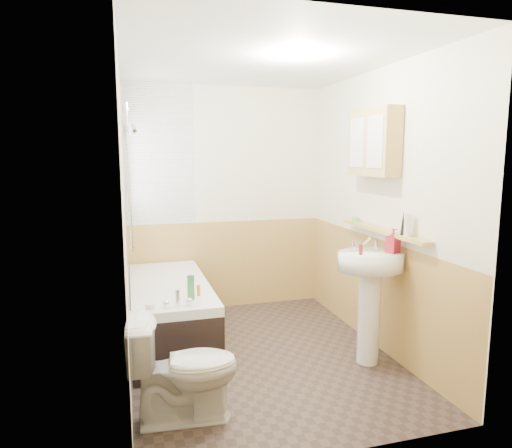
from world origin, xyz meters
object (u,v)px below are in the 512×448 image
Objects in this scene: pine_shelf at (383,231)px; medicine_cabinet at (374,142)px; sink at (370,284)px; toilet at (184,369)px; bathtub at (170,311)px.

medicine_cabinet reaches higher than pine_shelf.
toilet is at bearing -158.82° from sink.
medicine_cabinet is at bearing -18.29° from bathtub.
bathtub is at bearing 156.40° from sink.
sink reaches higher than bathtub.
medicine_cabinet is at bearing 99.91° from pine_shelf.
sink is at bearing -70.77° from toilet.
bathtub is 1.33× the size of pine_shelf.
pine_shelf is (1.80, 0.59, 0.74)m from toilet.
pine_shelf is 0.77m from medicine_cabinet.
sink is at bearing -140.20° from pine_shelf.
pine_shelf is at bearing -22.56° from bathtub.
medicine_cabinet is at bearing -62.68° from toilet.
bathtub is 1.85m from sink.
toilet is 1.12× the size of medicine_cabinet.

